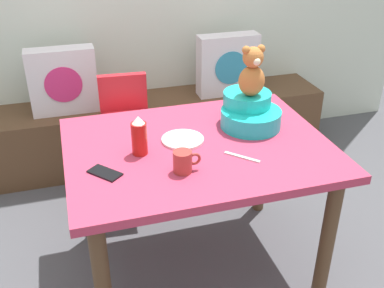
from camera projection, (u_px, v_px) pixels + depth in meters
name	position (u px, v px, depth m)	size (l,w,h in m)	color
ground_plane	(197.00, 264.00, 2.47)	(8.00, 8.00, 0.00)	#4C4C51
window_bench	(150.00, 129.00, 3.38)	(2.60, 0.44, 0.46)	brown
pillow_floral_left	(63.00, 81.00, 3.00)	(0.44, 0.15, 0.44)	silver
pillow_floral_right	(228.00, 65.00, 3.29)	(0.44, 0.15, 0.44)	silver
book_stack	(125.00, 99.00, 3.21)	(0.20, 0.14, 0.06)	#965A35
dining_table	(198.00, 164.00, 2.16)	(1.22, 0.93, 0.74)	#B73351
highchair	(126.00, 123.00, 2.81)	(0.34, 0.47, 0.79)	red
infant_seat_teal	(250.00, 112.00, 2.26)	(0.30, 0.33, 0.16)	#1BBDB7
teddy_bear	(252.00, 72.00, 2.16)	(0.13, 0.12, 0.25)	#B76D34
ketchup_bottle	(139.00, 136.00, 2.00)	(0.07, 0.07, 0.18)	red
coffee_mug	(183.00, 162.00, 1.88)	(0.12, 0.08, 0.09)	#9E332D
dinner_plate_near	(183.00, 140.00, 2.14)	(0.20, 0.20, 0.01)	white
cell_phone	(105.00, 173.00, 1.89)	(0.07, 0.14, 0.01)	black
table_fork	(242.00, 157.00, 2.01)	(0.02, 0.17, 0.01)	silver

